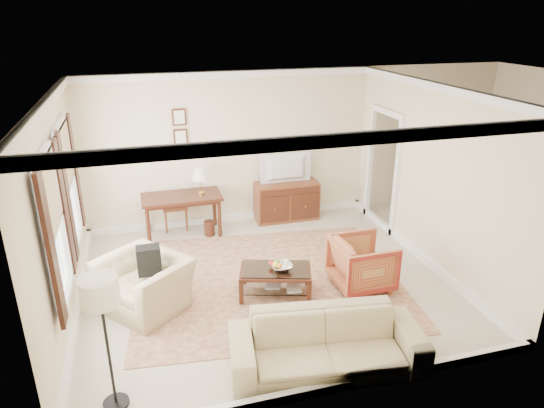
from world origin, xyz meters
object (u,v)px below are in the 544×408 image
coffee_table (275,275)px  sofa (327,335)px  writing_desk (182,201)px  sideboard (287,201)px  tv (287,159)px  striped_armchair (362,261)px  club_armchair (144,276)px

coffee_table → sofa: size_ratio=0.52×
writing_desk → sideboard: (2.06, 0.19, -0.29)m
tv → sofa: bearing=78.5°
sideboard → writing_desk: bearing=-174.8°
striped_armchair → sofa: bearing=141.7°
striped_armchair → club_armchair: size_ratio=0.75×
club_armchair → writing_desk: bearing=121.8°
striped_armchair → writing_desk: bearing=42.0°
sofa → coffee_table: bearing=102.8°
writing_desk → sofa: bearing=-73.7°
striped_armchair → club_armchair: bearing=83.5°
sideboard → sofa: size_ratio=0.56×
sideboard → striped_armchair: bearing=-83.6°
sideboard → sofa: bearing=-101.4°
writing_desk → striped_armchair: size_ratio=1.67×
writing_desk → sofa: 4.28m
sideboard → tv: bearing=-90.0°
sofa → tv: bearing=86.8°
coffee_table → club_armchair: (-1.83, 0.19, 0.17)m
writing_desk → sideboard: size_ratio=1.15×
coffee_table → tv: bearing=69.1°
sideboard → club_armchair: club_armchair is taller
coffee_table → striped_armchair: bearing=-5.6°
writing_desk → sofa: size_ratio=0.64×
tv → club_armchair: size_ratio=0.85×
writing_desk → club_armchair: bearing=-108.9°
writing_desk → sideboard: bearing=5.2°
coffee_table → sofa: (0.13, -1.66, 0.11)m
coffee_table → sideboard: bearing=69.2°
writing_desk → tv: tv is taller
sideboard → tv: (0.00, -0.02, 0.86)m
sideboard → striped_armchair: 2.78m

